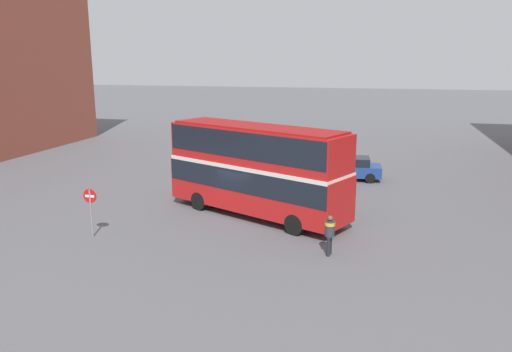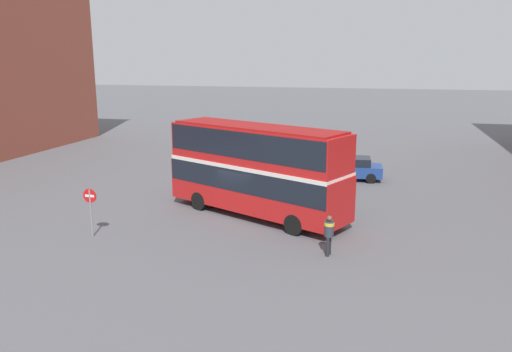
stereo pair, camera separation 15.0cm
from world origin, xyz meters
name	(u,v)px [view 2 (the right image)]	position (x,y,z in m)	size (l,w,h in m)	color
ground_plane	(241,216)	(0.00, 0.00, 0.00)	(240.00, 240.00, 0.00)	#5B5B60
double_decker_bus	(256,165)	(0.73, 0.32, 2.71)	(10.27, 6.61, 4.74)	red
pedestrian_foreground	(329,231)	(5.01, -4.19, 1.06)	(0.49, 0.49, 1.73)	#232328
parked_car_kerb_near	(353,168)	(5.10, 9.71, 0.78)	(4.06, 2.22, 1.54)	navy
parked_car_kerb_far	(233,152)	(-4.68, 13.84, 0.76)	(4.62, 2.78, 1.50)	maroon
no_entry_sign	(90,204)	(-5.81, -4.63, 1.55)	(0.66, 0.08, 2.28)	gray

